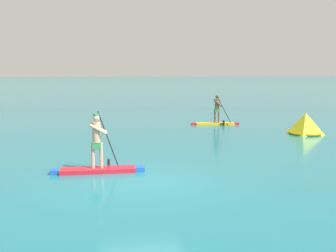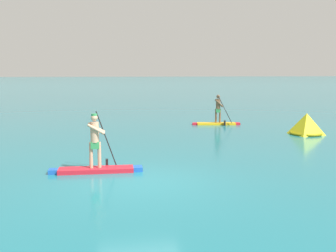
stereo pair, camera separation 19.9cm
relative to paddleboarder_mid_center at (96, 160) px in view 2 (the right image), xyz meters
name	(u,v)px [view 2 (the right image)]	position (x,y,z in m)	size (l,w,h in m)	color
ground	(141,182)	(1.25, -1.39, -0.40)	(440.00, 440.00, 0.00)	#1E727F
paddleboarder_mid_center	(96,160)	(0.00, 0.00, 0.00)	(2.93, 0.80, 1.90)	red
paddleboarder_far_right	(217,118)	(7.05, 10.14, 0.01)	(2.85, 1.00, 1.80)	yellow
race_marker_buoy	(306,125)	(10.38, 5.83, 0.07)	(1.89, 1.89, 1.07)	yellow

